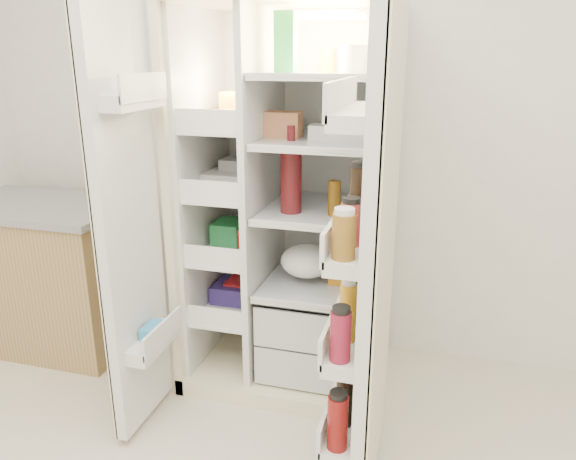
# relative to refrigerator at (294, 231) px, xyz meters

# --- Properties ---
(wall_back) EXTENTS (4.00, 0.02, 2.70)m
(wall_back) POSITION_rel_refrigerator_xyz_m (0.14, 0.35, 0.60)
(wall_back) COLOR silver
(wall_back) RESTS_ON floor
(refrigerator) EXTENTS (0.92, 0.70, 1.80)m
(refrigerator) POSITION_rel_refrigerator_xyz_m (0.00, 0.00, 0.00)
(refrigerator) COLOR beige
(refrigerator) RESTS_ON floor
(freezer_door) EXTENTS (0.15, 0.40, 1.72)m
(freezer_door) POSITION_rel_refrigerator_xyz_m (-0.51, -0.60, 0.15)
(freezer_door) COLOR silver
(freezer_door) RESTS_ON floor
(fridge_door) EXTENTS (0.17, 0.58, 1.72)m
(fridge_door) POSITION_rel_refrigerator_xyz_m (0.47, -0.69, 0.12)
(fridge_door) COLOR silver
(fridge_door) RESTS_ON floor
(kitchen_counter) EXTENTS (1.12, 0.59, 0.81)m
(kitchen_counter) POSITION_rel_refrigerator_xyz_m (-1.46, -0.10, -0.34)
(kitchen_counter) COLOR #A58252
(kitchen_counter) RESTS_ON floor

